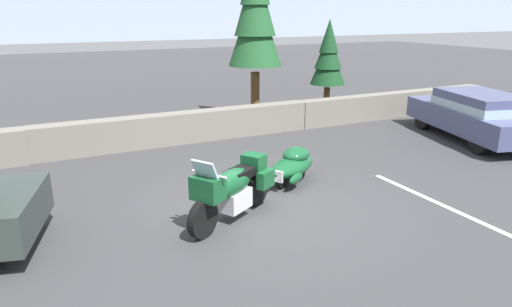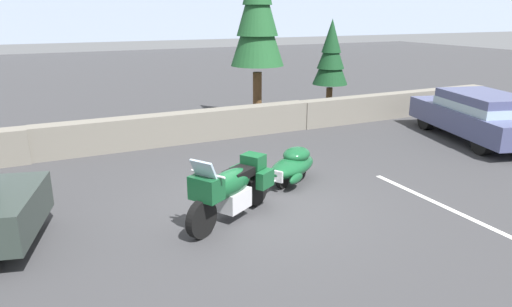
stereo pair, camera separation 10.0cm
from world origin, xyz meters
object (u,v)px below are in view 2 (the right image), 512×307
(sedan_at_right_edge, at_px, (479,114))
(touring_motorcycle, at_px, (231,187))
(car_shaped_trailer, at_px, (293,165))
(pine_tree_tall, at_px, (257,11))
(pine_tree_secondary, at_px, (331,56))

(sedan_at_right_edge, bearing_deg, touring_motorcycle, -167.61)
(car_shaped_trailer, bearing_deg, sedan_at_right_edge, 6.10)
(pine_tree_tall, bearing_deg, car_shaped_trailer, -108.59)
(car_shaped_trailer, xyz_separation_m, sedan_at_right_edge, (6.63, 0.71, 0.36))
(car_shaped_trailer, relative_size, sedan_at_right_edge, 0.43)
(sedan_at_right_edge, bearing_deg, pine_tree_tall, 133.08)
(pine_tree_tall, relative_size, pine_tree_secondary, 1.71)
(touring_motorcycle, xyz_separation_m, pine_tree_tall, (3.90, 6.92, 3.03))
(car_shaped_trailer, xyz_separation_m, pine_tree_tall, (1.93, 5.74, 3.24))
(pine_tree_secondary, bearing_deg, touring_motorcycle, -134.82)
(sedan_at_right_edge, xyz_separation_m, pine_tree_secondary, (-1.84, 4.92, 1.35))
(pine_tree_tall, bearing_deg, pine_tree_secondary, -2.27)
(touring_motorcycle, distance_m, pine_tree_secondary, 9.71)
(touring_motorcycle, bearing_deg, pine_tree_tall, 60.61)
(sedan_at_right_edge, distance_m, pine_tree_secondary, 5.42)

